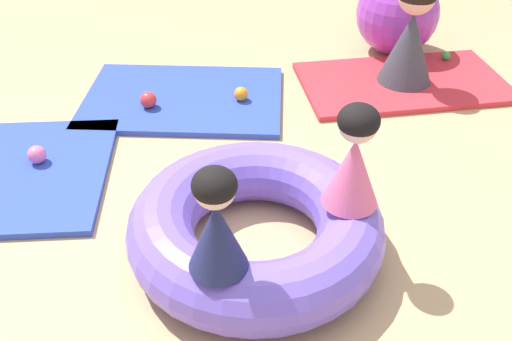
% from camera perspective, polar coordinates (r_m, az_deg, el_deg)
% --- Properties ---
extents(ground_plane, '(8.00, 8.00, 0.00)m').
position_cam_1_polar(ground_plane, '(2.88, 0.02, -6.86)').
color(ground_plane, tan).
extents(gym_mat_near_left, '(1.37, 0.96, 0.04)m').
position_cam_1_polar(gym_mat_near_left, '(4.04, -7.21, 7.11)').
color(gym_mat_near_left, '#2D47B7').
rests_on(gym_mat_near_left, ground).
extents(gym_mat_front, '(1.59, 1.08, 0.04)m').
position_cam_1_polar(gym_mat_front, '(4.35, 14.34, 8.44)').
color(gym_mat_front, red).
rests_on(gym_mat_front, ground).
extents(inflatable_cushion, '(1.21, 1.21, 0.32)m').
position_cam_1_polar(inflatable_cushion, '(2.72, -0.12, -5.59)').
color(inflatable_cushion, '#7056D1').
rests_on(inflatable_cushion, ground).
extents(child_in_navy, '(0.33, 0.33, 0.47)m').
position_cam_1_polar(child_in_navy, '(2.17, -3.95, -5.10)').
color(child_in_navy, navy).
rests_on(child_in_navy, inflatable_cushion).
extents(child_in_pink, '(0.31, 0.31, 0.50)m').
position_cam_1_polar(child_in_pink, '(2.50, 9.71, 1.30)').
color(child_in_pink, '#E5608E').
rests_on(child_in_pink, inflatable_cushion).
extents(adult_seated, '(0.47, 0.47, 0.75)m').
position_cam_1_polar(adult_seated, '(4.19, 15.14, 13.09)').
color(adult_seated, '#383842').
rests_on(adult_seated, gym_mat_front).
extents(play_ball_pink, '(0.11, 0.11, 0.11)m').
position_cam_1_polar(play_ball_pink, '(3.53, -20.90, 1.48)').
color(play_ball_pink, pink).
rests_on(play_ball_pink, gym_mat_near_right).
extents(play_ball_orange, '(0.09, 0.09, 0.09)m').
position_cam_1_polar(play_ball_orange, '(3.93, -1.50, 7.60)').
color(play_ball_orange, orange).
rests_on(play_ball_orange, gym_mat_near_left).
extents(play_ball_red, '(0.11, 0.11, 0.11)m').
position_cam_1_polar(play_ball_red, '(3.91, -10.62, 6.89)').
color(play_ball_red, red).
rests_on(play_ball_red, gym_mat_near_left).
extents(play_ball_green, '(0.06, 0.06, 0.06)m').
position_cam_1_polar(play_ball_green, '(4.73, 18.30, 10.74)').
color(play_ball_green, green).
rests_on(play_ball_green, gym_mat_front).
extents(exercise_ball_large, '(0.64, 0.64, 0.64)m').
position_cam_1_polar(exercise_ball_large, '(4.75, 13.85, 14.89)').
color(exercise_ball_large, purple).
rests_on(exercise_ball_large, ground).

